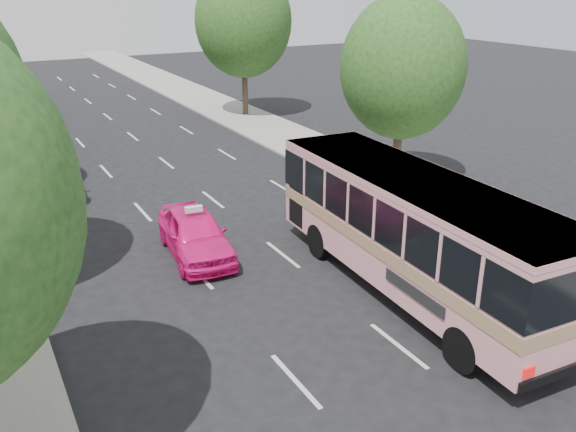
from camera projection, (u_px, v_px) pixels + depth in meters
ground at (321, 319)px, 16.13m from camera, size 120.00×120.00×0.00m
sidewalk_right at (266, 128)px, 36.23m from camera, size 4.00×90.00×0.12m
tree_right_near at (405, 63)px, 24.63m from camera, size 5.10×5.10×7.95m
tree_right_far at (245, 17)px, 37.48m from camera, size 6.00×6.00×9.35m
pink_bus at (414, 223)px, 16.75m from camera, size 3.20×10.77×3.40m
pink_taxi at (195, 234)px, 19.53m from camera, size 2.23×4.59×1.51m
white_pickup at (53, 178)px, 25.10m from camera, size 2.25×4.87×1.38m
taxi_roof_sign at (194, 209)px, 19.23m from camera, size 0.57×0.24×0.18m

